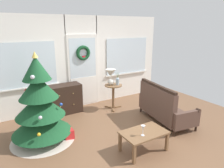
# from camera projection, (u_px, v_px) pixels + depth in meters

# --- Properties ---
(ground_plane) EXTENTS (6.76, 6.76, 0.00)m
(ground_plane) POSITION_uv_depth(u_px,v_px,m) (123.00, 135.00, 4.41)
(ground_plane) COLOR brown
(back_wall_with_door) EXTENTS (5.20, 0.19, 2.55)m
(back_wall_with_door) POSITION_uv_depth(u_px,v_px,m) (82.00, 62.00, 5.77)
(back_wall_with_door) COLOR white
(back_wall_with_door) RESTS_ON ground
(christmas_tree) EXTENTS (1.28, 1.28, 1.82)m
(christmas_tree) POSITION_uv_depth(u_px,v_px,m) (40.00, 109.00, 4.04)
(christmas_tree) COLOR #4C331E
(christmas_tree) RESTS_ON ground
(dresser_cabinet) EXTENTS (0.90, 0.45, 0.78)m
(dresser_cabinet) POSITION_uv_depth(u_px,v_px,m) (64.00, 99.00, 5.43)
(dresser_cabinet) COLOR black
(dresser_cabinet) RESTS_ON ground
(settee_sofa) EXTENTS (0.92, 1.60, 0.96)m
(settee_sofa) POSITION_uv_depth(u_px,v_px,m) (163.00, 107.00, 4.94)
(settee_sofa) COLOR black
(settee_sofa) RESTS_ON ground
(side_table) EXTENTS (0.50, 0.48, 0.70)m
(side_table) POSITION_uv_depth(u_px,v_px,m) (113.00, 92.00, 5.67)
(side_table) COLOR brown
(side_table) RESTS_ON ground
(table_lamp) EXTENTS (0.28, 0.28, 0.44)m
(table_lamp) POSITION_uv_depth(u_px,v_px,m) (111.00, 75.00, 5.54)
(table_lamp) COLOR silver
(table_lamp) RESTS_ON side_table
(flower_vase) EXTENTS (0.11, 0.10, 0.35)m
(flower_vase) POSITION_uv_depth(u_px,v_px,m) (117.00, 81.00, 5.59)
(flower_vase) COLOR #99ADBC
(flower_vase) RESTS_ON side_table
(coffee_table) EXTENTS (0.85, 0.53, 0.39)m
(coffee_table) POSITION_uv_depth(u_px,v_px,m) (144.00, 135.00, 3.76)
(coffee_table) COLOR brown
(coffee_table) RESTS_ON ground
(wine_glass) EXTENTS (0.08, 0.08, 0.20)m
(wine_glass) POSITION_uv_depth(u_px,v_px,m) (143.00, 128.00, 3.58)
(wine_glass) COLOR silver
(wine_glass) RESTS_ON coffee_table
(gift_box) EXTENTS (0.19, 0.17, 0.19)m
(gift_box) POSITION_uv_depth(u_px,v_px,m) (69.00, 134.00, 4.24)
(gift_box) COLOR red
(gift_box) RESTS_ON ground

